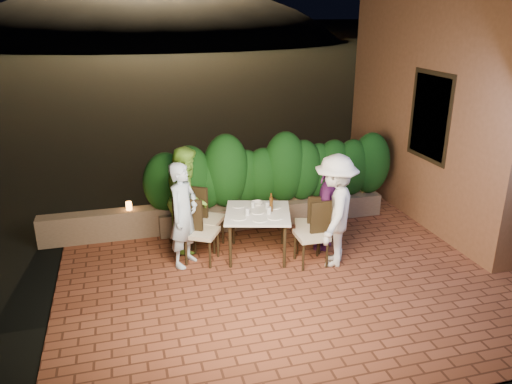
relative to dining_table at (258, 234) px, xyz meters
name	(u,v)px	position (x,y,z in m)	size (l,w,h in m)	color
ground	(305,284)	(0.43, -1.03, -0.40)	(400.00, 400.00, 0.00)	black
terrace_floor	(294,271)	(0.43, -0.53, -0.45)	(7.00, 6.00, 0.15)	brown
building_wall	(456,82)	(4.03, 0.97, 2.12)	(1.60, 5.00, 5.00)	brown
window_pane	(431,117)	(3.25, 0.47, 1.62)	(0.08, 1.00, 1.40)	black
window_frame	(431,117)	(3.24, 0.47, 1.62)	(0.06, 1.15, 1.55)	black
planter	(272,211)	(0.63, 1.27, -0.17)	(4.20, 0.55, 0.40)	brown
hedge	(273,173)	(0.63, 1.27, 0.57)	(4.00, 0.70, 1.10)	#0F3910
parapet	(106,226)	(-2.37, 1.27, -0.12)	(2.20, 0.30, 0.50)	brown
hill	(153,74)	(2.43, 58.97, -4.38)	(52.00, 40.00, 22.00)	black
dining_table	(258,234)	(0.00, 0.00, 0.00)	(1.00, 1.00, 0.75)	white
plate_nw	(239,218)	(-0.34, -0.16, 0.38)	(0.23, 0.23, 0.01)	white
plate_sw	(238,206)	(-0.23, 0.32, 0.38)	(0.21, 0.21, 0.01)	white
plate_ne	(275,217)	(0.19, -0.29, 0.38)	(0.23, 0.23, 0.01)	white
plate_se	(274,207)	(0.31, 0.13, 0.38)	(0.24, 0.24, 0.01)	white
plate_centre	(258,212)	(0.00, -0.01, 0.38)	(0.21, 0.21, 0.01)	white
plate_front	(260,220)	(-0.05, -0.32, 0.38)	(0.23, 0.23, 0.01)	white
glass_nw	(247,212)	(-0.19, -0.08, 0.43)	(0.07, 0.07, 0.11)	silver
glass_sw	(253,205)	(-0.02, 0.20, 0.42)	(0.06, 0.06, 0.10)	silver
glass_ne	(269,210)	(0.15, -0.12, 0.43)	(0.07, 0.07, 0.11)	silver
glass_se	(267,205)	(0.19, 0.09, 0.43)	(0.07, 0.07, 0.11)	silver
beer_bottle	(271,202)	(0.21, -0.02, 0.53)	(0.06, 0.06, 0.30)	#44270B
bowl	(257,203)	(0.08, 0.32, 0.40)	(0.18, 0.18, 0.04)	white
chair_left_front	(202,231)	(-0.89, 0.03, 0.14)	(0.48, 0.48, 1.03)	black
chair_left_back	(207,218)	(-0.73, 0.50, 0.15)	(0.49, 0.49, 1.05)	black
chair_right_front	(311,234)	(0.72, -0.49, 0.13)	(0.47, 0.47, 1.02)	black
chair_right_back	(308,223)	(0.85, -0.02, 0.09)	(0.43, 0.43, 0.93)	black
diner_blue	(184,215)	(-1.16, 0.01, 0.45)	(0.60, 0.39, 1.65)	silver
diner_green	(187,198)	(-1.02, 0.61, 0.49)	(0.84, 0.65, 1.72)	#7EC43D
diner_white	(335,211)	(1.06, -0.56, 0.50)	(1.13, 0.65, 1.75)	white
diner_purple	(327,206)	(1.16, -0.03, 0.37)	(0.87, 0.36, 1.48)	#6A256F
parapet_lamp	(129,206)	(-1.95, 1.27, 0.20)	(0.10, 0.10, 0.14)	orange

